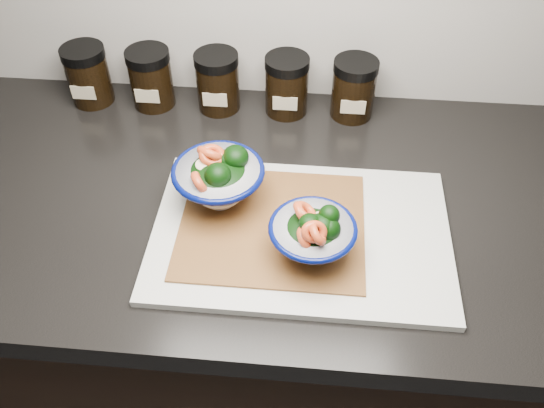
# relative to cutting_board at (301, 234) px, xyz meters

# --- Properties ---
(cabinet) EXTENTS (3.43, 0.58, 0.86)m
(cabinet) POSITION_rel_cutting_board_xyz_m (-0.12, 0.08, -0.48)
(cabinet) COLOR black
(cabinet) RESTS_ON ground
(countertop) EXTENTS (3.50, 0.60, 0.04)m
(countertop) POSITION_rel_cutting_board_xyz_m (-0.12, 0.08, -0.03)
(countertop) COLOR black
(countertop) RESTS_ON cabinet
(cutting_board) EXTENTS (0.45, 0.30, 0.01)m
(cutting_board) POSITION_rel_cutting_board_xyz_m (0.00, 0.00, 0.00)
(cutting_board) COLOR silver
(cutting_board) RESTS_ON countertop
(bamboo_mat) EXTENTS (0.28, 0.24, 0.00)m
(bamboo_mat) POSITION_rel_cutting_board_xyz_m (-0.04, 0.01, 0.01)
(bamboo_mat) COLOR #A46A31
(bamboo_mat) RESTS_ON cutting_board
(bowl_left) EXTENTS (0.14, 0.14, 0.10)m
(bowl_left) POSITION_rel_cutting_board_xyz_m (-0.13, 0.05, 0.05)
(bowl_left) COLOR white
(bowl_left) RESTS_ON bamboo_mat
(bowl_right) EXTENTS (0.13, 0.13, 0.10)m
(bowl_right) POSITION_rel_cutting_board_xyz_m (0.02, -0.05, 0.05)
(bowl_right) COLOR white
(bowl_right) RESTS_ON bamboo_mat
(spice_jar_a) EXTENTS (0.08, 0.08, 0.11)m
(spice_jar_a) POSITION_rel_cutting_board_xyz_m (-0.42, 0.32, 0.05)
(spice_jar_a) COLOR black
(spice_jar_a) RESTS_ON countertop
(spice_jar_b) EXTENTS (0.08, 0.08, 0.11)m
(spice_jar_b) POSITION_rel_cutting_board_xyz_m (-0.30, 0.32, 0.05)
(spice_jar_b) COLOR black
(spice_jar_b) RESTS_ON countertop
(spice_jar_c) EXTENTS (0.08, 0.08, 0.11)m
(spice_jar_c) POSITION_rel_cutting_board_xyz_m (-0.18, 0.32, 0.05)
(spice_jar_c) COLOR black
(spice_jar_c) RESTS_ON countertop
(spice_jar_d) EXTENTS (0.08, 0.08, 0.11)m
(spice_jar_d) POSITION_rel_cutting_board_xyz_m (-0.05, 0.32, 0.05)
(spice_jar_d) COLOR black
(spice_jar_d) RESTS_ON countertop
(spice_jar_e) EXTENTS (0.08, 0.08, 0.11)m
(spice_jar_e) POSITION_rel_cutting_board_xyz_m (0.08, 0.32, 0.05)
(spice_jar_e) COLOR black
(spice_jar_e) RESTS_ON countertop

